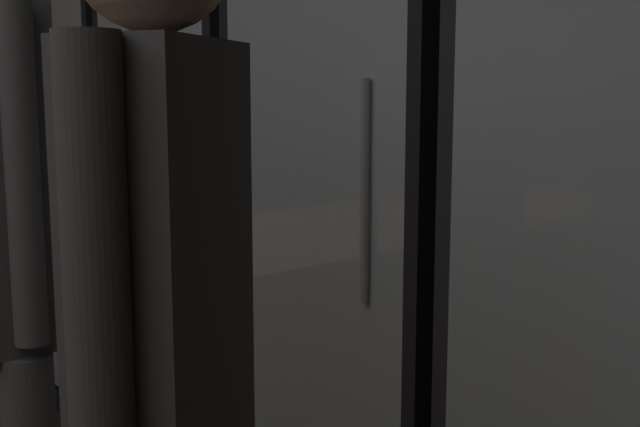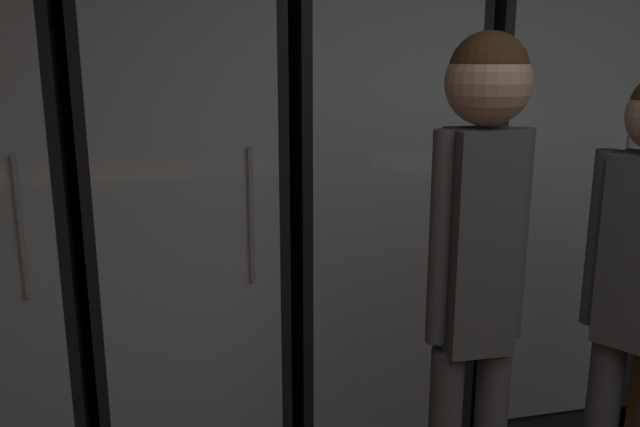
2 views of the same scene
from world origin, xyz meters
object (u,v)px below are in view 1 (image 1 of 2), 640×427
cooler_far_left (137,175)px  shopper_far (163,325)px  shopper_near (3,200)px  cooler_center (408,215)px  cooler_left (243,191)px

cooler_far_left → shopper_far: bearing=-27.0°
shopper_far → shopper_near: bearing=-179.0°
cooler_center → shopper_near: (-0.02, -1.09, 0.14)m
cooler_left → cooler_center: size_ratio=1.00×
cooler_center → shopper_near: 1.10m
shopper_near → shopper_far: shopper_near is taller
cooler_far_left → cooler_left: size_ratio=1.00×
cooler_far_left → cooler_left: (0.78, -0.00, 0.00)m
shopper_near → cooler_center: bearing=89.2°
cooler_left → shopper_far: (1.33, -1.08, 0.03)m
cooler_left → shopper_far: cooler_left is taller
shopper_far → cooler_left: bearing=141.1°
cooler_far_left → shopper_far: (2.12, -1.08, 0.03)m
cooler_far_left → shopper_near: (1.55, -1.09, 0.14)m
cooler_center → shopper_near: size_ratio=1.16×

